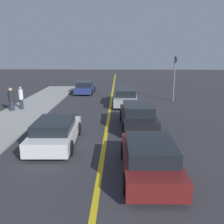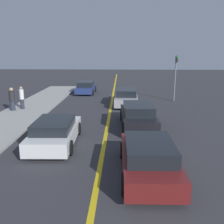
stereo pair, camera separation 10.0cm
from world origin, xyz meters
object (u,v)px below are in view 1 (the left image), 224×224
pedestrian_mid_group (11,99)px  pedestrian_far_standing (21,98)px  car_near_right_lane (149,158)px  car_parked_left_lot (126,97)px  car_far_distant (138,116)px  car_oncoming_far (85,88)px  traffic_light (175,74)px  car_ahead_center (55,132)px

pedestrian_mid_group → pedestrian_far_standing: size_ratio=0.99×
car_near_right_lane → car_parked_left_lot: (-0.54, 12.12, -0.00)m
car_near_right_lane → pedestrian_far_standing: (-8.41, 9.73, 0.32)m
car_near_right_lane → pedestrian_far_standing: bearing=130.0°
car_near_right_lane → car_far_distant: bearing=89.1°
car_parked_left_lot → car_oncoming_far: 6.86m
car_far_distant → car_near_right_lane: bearing=-92.4°
pedestrian_mid_group → pedestrian_far_standing: bearing=42.2°
car_far_distant → car_oncoming_far: (-4.69, 11.76, -0.07)m
car_far_distant → pedestrian_far_standing: pedestrian_far_standing is taller
car_parked_left_lot → traffic_light: size_ratio=1.21×
car_parked_left_lot → pedestrian_far_standing: 8.24m
car_far_distant → car_parked_left_lot: bearing=92.5°
car_ahead_center → car_parked_left_lot: (3.60, 9.23, 0.03)m
car_ahead_center → car_parked_left_lot: bearing=67.0°
pedestrian_far_standing → car_parked_left_lot: bearing=16.9°
pedestrian_far_standing → car_oncoming_far: bearing=64.6°
pedestrian_far_standing → traffic_light: bearing=17.9°
car_oncoming_far → traffic_light: bearing=-24.6°
car_ahead_center → car_far_distant: car_far_distant is taller
pedestrian_mid_group → traffic_light: (12.67, 4.39, 1.49)m
pedestrian_mid_group → car_parked_left_lot: bearing=18.9°
car_ahead_center → pedestrian_mid_group: bearing=125.4°
car_oncoming_far → pedestrian_mid_group: pedestrian_mid_group is taller
car_ahead_center → traffic_light: bearing=52.1°
car_far_distant → pedestrian_mid_group: 9.59m
car_ahead_center → car_parked_left_lot: car_parked_left_lot is taller
car_near_right_lane → car_far_distant: 5.82m
car_parked_left_lot → traffic_light: traffic_light is taller
pedestrian_far_standing → car_near_right_lane: bearing=-49.2°
car_near_right_lane → car_far_distant: car_far_distant is taller
car_parked_left_lot → car_oncoming_far: bearing=129.3°
car_near_right_lane → car_ahead_center: (-4.14, 2.89, -0.03)m
traffic_light → pedestrian_mid_group: bearing=-160.9°
car_far_distant → pedestrian_mid_group: pedestrian_mid_group is taller
car_oncoming_far → pedestrian_mid_group: (-4.26, -8.33, 0.34)m
car_ahead_center → pedestrian_mid_group: 7.98m
car_parked_left_lot → pedestrian_mid_group: size_ratio=2.85×
car_ahead_center → pedestrian_far_standing: pedestrian_far_standing is taller
car_near_right_lane → car_parked_left_lot: bearing=91.7°
car_near_right_lane → car_oncoming_far: bearing=104.1°
traffic_light → car_far_distant: bearing=-115.4°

